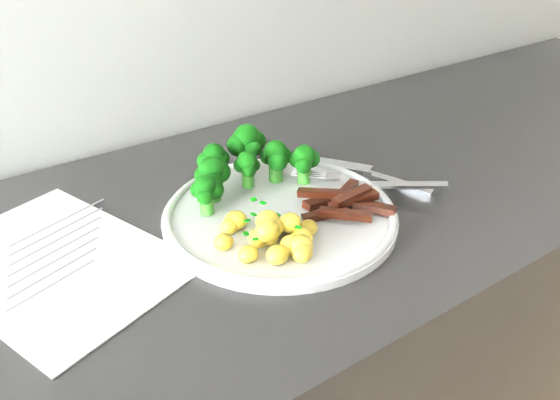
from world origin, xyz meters
The scene contains 7 objects.
recipe_paper centered at (-0.20, 1.72, 0.87)m, with size 0.30×0.36×0.00m.
plate centered at (0.08, 1.65, 0.87)m, with size 0.31×0.31×0.02m.
broccoli centered at (0.08, 1.73, 0.92)m, with size 0.20×0.11×0.08m.
potatoes centered at (0.03, 1.60, 0.89)m, with size 0.12×0.13×0.04m.
beef_strips centered at (0.15, 1.61, 0.89)m, with size 0.12×0.11×0.03m.
fork centered at (0.22, 1.63, 0.88)m, with size 0.16×0.17×0.02m.
knife centered at (0.25, 1.65, 0.87)m, with size 0.11×0.20×0.02m.
Camera 1 is at (-0.28, 1.13, 1.27)m, focal length 36.04 mm.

